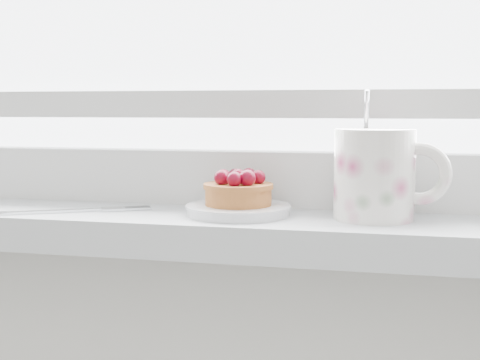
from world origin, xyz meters
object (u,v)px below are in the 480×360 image
(floral_mug, at_px, (377,172))
(saucer, at_px, (238,210))
(fork, at_px, (71,211))
(raspberry_tart, at_px, (238,190))

(floral_mug, bearing_deg, saucer, -177.19)
(saucer, distance_m, floral_mug, 0.17)
(floral_mug, bearing_deg, fork, -174.81)
(raspberry_tart, bearing_deg, saucer, 132.25)
(floral_mug, height_order, fork, floral_mug)
(floral_mug, xyz_separation_m, fork, (-0.36, -0.03, -0.05))
(raspberry_tart, bearing_deg, fork, -172.98)
(floral_mug, distance_m, fork, 0.37)
(saucer, bearing_deg, floral_mug, 2.81)
(raspberry_tart, relative_size, floral_mug, 0.56)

